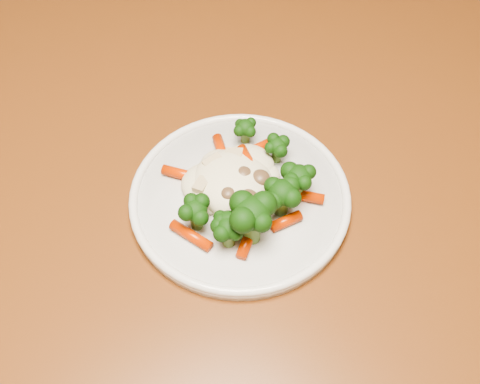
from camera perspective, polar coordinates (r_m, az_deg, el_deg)
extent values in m
plane|color=brown|center=(1.54, -0.69, -4.25)|extent=(3.00, 3.00, 0.00)
cube|color=brown|center=(0.72, -5.61, 0.94)|extent=(1.46, 1.24, 0.04)
cube|color=brown|center=(1.37, 16.86, 7.10)|extent=(0.08, 0.08, 0.71)
cylinder|color=silver|center=(0.67, 0.00, -0.69)|extent=(0.24, 0.24, 0.01)
ellipsoid|color=beige|center=(0.66, -0.77, 1.50)|extent=(0.11, 0.09, 0.04)
ellipsoid|color=black|center=(0.62, -1.05, -3.93)|extent=(0.04, 0.04, 0.04)
ellipsoid|color=black|center=(0.61, 1.12, -2.85)|extent=(0.06, 0.06, 0.05)
ellipsoid|color=black|center=(0.64, 3.96, -0.71)|extent=(0.05, 0.05, 0.04)
ellipsoid|color=black|center=(0.65, 5.49, 0.81)|extent=(0.05, 0.05, 0.04)
ellipsoid|color=black|center=(0.69, 3.51, 3.90)|extent=(0.03, 0.03, 0.03)
ellipsoid|color=black|center=(0.70, 0.51, 5.67)|extent=(0.03, 0.03, 0.03)
ellipsoid|color=black|center=(0.63, -4.21, -2.27)|extent=(0.04, 0.04, 0.04)
ellipsoid|color=black|center=(0.62, -1.10, -3.43)|extent=(0.04, 0.04, 0.04)
cylinder|color=#D63A05|center=(0.68, -5.54, 1.70)|extent=(0.04, 0.04, 0.01)
cylinder|color=#D63A05|center=(0.70, -1.78, 3.91)|extent=(0.03, 0.05, 0.01)
cylinder|color=#D63A05|center=(0.70, 1.56, 4.11)|extent=(0.04, 0.02, 0.01)
cylinder|color=#D63A05|center=(0.63, -4.67, -4.14)|extent=(0.03, 0.05, 0.01)
cylinder|color=#D63A05|center=(0.63, 0.74, -4.55)|extent=(0.04, 0.03, 0.01)
cylinder|color=#D63A05|center=(0.64, 4.38, -2.78)|extent=(0.04, 0.02, 0.01)
cylinder|color=#D63A05|center=(0.66, 6.01, -0.33)|extent=(0.04, 0.04, 0.01)
cylinder|color=#D63A05|center=(0.67, 0.99, 2.68)|extent=(0.02, 0.05, 0.01)
ellipsoid|color=brown|center=(0.66, 0.27, 1.62)|extent=(0.02, 0.02, 0.02)
ellipsoid|color=brown|center=(0.66, 1.92, 1.32)|extent=(0.02, 0.02, 0.02)
ellipsoid|color=brown|center=(0.64, -1.12, -0.15)|extent=(0.02, 0.02, 0.01)
ellipsoid|color=brown|center=(0.64, 0.76, -0.60)|extent=(0.02, 0.02, 0.02)
cube|color=#C9B586|center=(0.67, -2.48, 2.66)|extent=(0.02, 0.02, 0.01)
cube|color=#C9B586|center=(0.68, -0.55, 3.50)|extent=(0.02, 0.02, 0.01)
cube|color=#C9B586|center=(0.65, -3.64, 0.59)|extent=(0.02, 0.02, 0.01)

